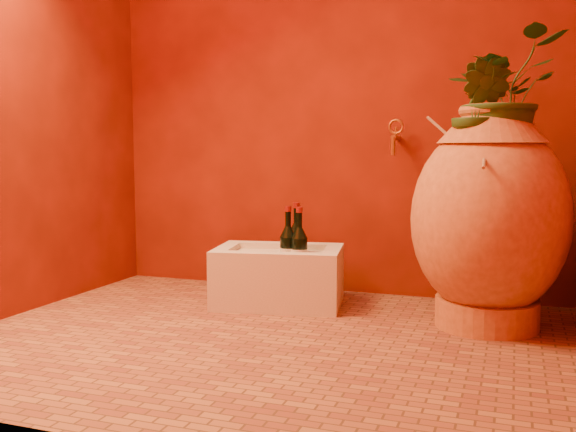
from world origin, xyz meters
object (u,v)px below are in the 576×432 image
at_px(wall_tap, 395,136).
at_px(stone_basin, 279,277).
at_px(amphora, 489,218).
at_px(wine_bottle_a, 288,251).
at_px(wine_bottle_c, 299,252).
at_px(wine_bottle_b, 296,248).

bearing_deg(wall_tap, stone_basin, -148.56).
bearing_deg(wall_tap, amphora, -38.95).
bearing_deg(stone_basin, wall_tap, 31.44).
bearing_deg(wine_bottle_a, wall_tap, 38.77).
height_order(wine_bottle_c, wall_tap, wall_tap).
relative_size(wine_bottle_c, wall_tap, 1.84).
bearing_deg(wine_bottle_b, wine_bottle_a, -97.92).
xyz_separation_m(wine_bottle_a, wall_tap, (0.45, 0.36, 0.57)).
height_order(wine_bottle_a, wine_bottle_c, wine_bottle_a).
bearing_deg(wine_bottle_b, amphora, -7.36).
height_order(wine_bottle_a, wall_tap, wall_tap).
bearing_deg(wine_bottle_c, wall_tap, 43.73).
bearing_deg(amphora, wall_tap, 141.05).
bearing_deg(amphora, wine_bottle_a, 178.18).
relative_size(stone_basin, wine_bottle_a, 1.99).
relative_size(wine_bottle_a, wine_bottle_c, 1.01).
bearing_deg(wine_bottle_b, wine_bottle_c, -64.15).
bearing_deg(wine_bottle_c, amphora, -1.24).
xyz_separation_m(wine_bottle_a, wine_bottle_b, (0.01, 0.09, 0.00)).
height_order(stone_basin, wine_bottle_a, wine_bottle_a).
distance_m(stone_basin, wine_bottle_b, 0.17).
distance_m(wine_bottle_a, wine_bottle_c, 0.06).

